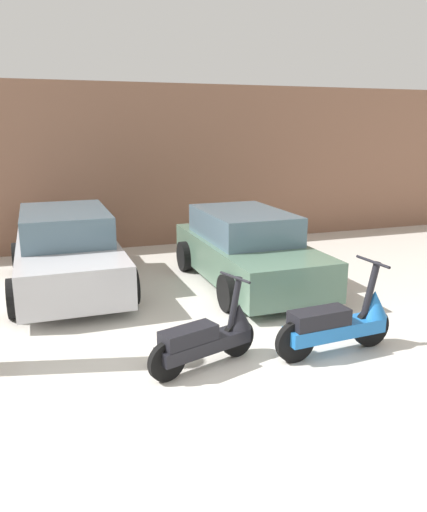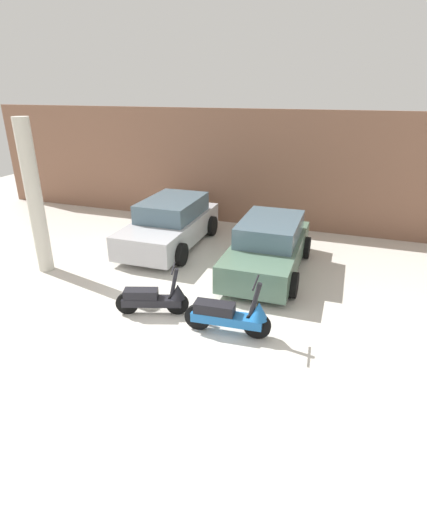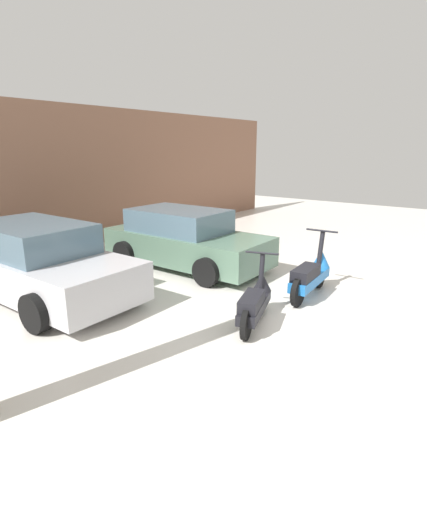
{
  "view_description": "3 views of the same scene",
  "coord_description": "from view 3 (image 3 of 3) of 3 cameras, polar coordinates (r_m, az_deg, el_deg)",
  "views": [
    {
      "loc": [
        -2.0,
        -4.08,
        2.71
      ],
      "look_at": [
        0.32,
        2.72,
        0.84
      ],
      "focal_mm": 35.0,
      "sensor_mm": 36.0,
      "label": 1
    },
    {
      "loc": [
        3.1,
        -5.22,
        4.21
      ],
      "look_at": [
        0.49,
        2.11,
        0.93
      ],
      "focal_mm": 28.0,
      "sensor_mm": 36.0,
      "label": 2
    },
    {
      "loc": [
        -5.21,
        -1.92,
        2.6
      ],
      "look_at": [
        0.03,
        2.05,
        0.8
      ],
      "focal_mm": 28.0,
      "sensor_mm": 36.0,
      "label": 3
    }
  ],
  "objects": [
    {
      "name": "car_rear_left",
      "position": [
        7.67,
        -23.7,
        -0.89
      ],
      "size": [
        1.93,
        3.92,
        1.32
      ],
      "rotation": [
        0.0,
        0.0,
        -1.56
      ],
      "color": "#B7B7BC",
      "rests_on": "ground_plane"
    },
    {
      "name": "car_rear_center",
      "position": [
        8.91,
        -4.11,
        2.35
      ],
      "size": [
        1.85,
        3.77,
        1.27
      ],
      "rotation": [
        0.0,
        0.0,
        -1.56
      ],
      "color": "#51705B",
      "rests_on": "ground_plane"
    },
    {
      "name": "wall_back",
      "position": [
        10.56,
        -23.51,
        9.84
      ],
      "size": [
        19.6,
        0.12,
        3.64
      ],
      "primitive_type": "cube",
      "color": "#845B47",
      "rests_on": "ground_plane"
    },
    {
      "name": "ground_plane",
      "position": [
        6.13,
        15.51,
        -10.37
      ],
      "size": [
        28.0,
        28.0,
        0.0
      ],
      "primitive_type": "plane",
      "color": "silver"
    },
    {
      "name": "scooter_front_left",
      "position": [
        6.09,
        6.03,
        -6.32
      ],
      "size": [
        1.41,
        0.72,
        1.02
      ],
      "rotation": [
        0.0,
        0.0,
        0.33
      ],
      "color": "black",
      "rests_on": "ground_plane"
    },
    {
      "name": "scooter_front_right",
      "position": [
        7.38,
        13.82,
        -2.47
      ],
      "size": [
        1.62,
        0.58,
        1.13
      ],
      "rotation": [
        0.0,
        0.0,
        0.08
      ],
      "color": "black",
      "rests_on": "ground_plane"
    }
  ]
}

